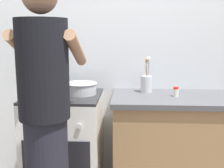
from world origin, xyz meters
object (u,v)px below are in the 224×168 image
mixing_bowl (81,88)px  utensil_crock (146,82)px  spice_bottle (176,92)px  person (46,124)px  stove_range (65,146)px  pot (46,87)px

mixing_bowl → utensil_crock: size_ratio=0.86×
utensil_crock → spice_bottle: 0.28m
mixing_bowl → person: person is taller
stove_range → utensil_crock: 0.89m
pot → mixing_bowl: 0.29m
mixing_bowl → pot: bearing=-168.5°
stove_range → utensil_crock: bearing=12.7°
utensil_crock → stove_range: bearing=-167.3°
stove_range → person: (0.03, -0.63, 0.41)m
person → spice_bottle: bearing=35.3°
stove_range → spice_bottle: (0.91, -0.01, 0.49)m
stove_range → utensil_crock: utensil_crock is taller
utensil_crock → spice_bottle: (0.22, -0.16, -0.05)m
pot → mixing_bowl: (0.28, 0.06, -0.01)m
mixing_bowl → spice_bottle: mixing_bowl is taller
stove_range → spice_bottle: size_ratio=11.51×
pot → utensil_crock: 0.85m
pot → spice_bottle: 1.05m
stove_range → mixing_bowl: 0.52m
utensil_crock → person: 1.03m
pot → spice_bottle: size_ratio=3.03×
spice_bottle → person: (-0.88, -0.62, -0.08)m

